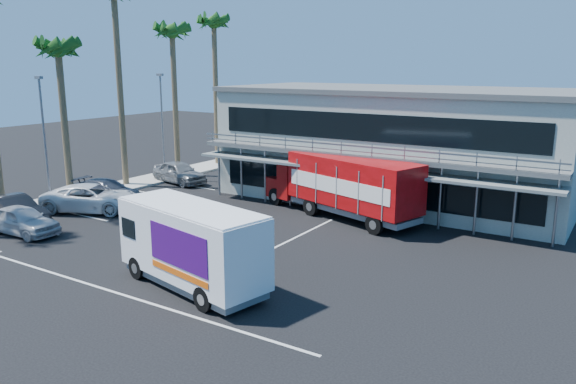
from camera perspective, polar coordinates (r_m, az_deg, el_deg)
The scene contains 16 objects.
ground at distance 27.30m, azimuth -7.17°, elevation -6.03°, with size 120.00×120.00×0.00m, color black.
building at distance 37.67m, azimuth 10.95°, elevation 4.82°, with size 22.40×12.00×7.30m.
curb_strip at distance 41.70m, azimuth -17.96°, elevation 0.20°, with size 3.00×32.00×0.16m, color #A5A399.
palm_c at distance 38.86m, azimuth -22.28°, elevation 12.58°, with size 2.80×2.80×10.75m.
palm_d at distance 42.40m, azimuth -17.23°, elevation 17.77°, with size 2.80×2.80×14.75m.
palm_e at distance 45.36m, azimuth -11.67°, elevation 14.89°, with size 2.80×2.80×12.25m.
palm_f at distance 49.78m, azimuth -7.52°, elevation 15.88°, with size 2.80×2.80×13.25m.
light_pole_near at distance 37.39m, azimuth -23.52°, elevation 5.23°, with size 0.50×0.25×8.09m.
light_pole_far at distance 43.76m, azimuth -12.65°, elevation 6.96°, with size 0.50×0.25×8.09m.
red_truck at distance 32.64m, azimuth 5.65°, elevation 0.81°, with size 11.05×5.63×3.64m.
white_van at distance 22.65m, azimuth -9.74°, elevation -5.33°, with size 7.29×3.79×3.39m.
parked_car_a at distance 32.75m, azimuth -25.38°, elevation -2.60°, with size 1.80×4.46×1.52m, color #AEAFB5.
parked_car_b at distance 34.76m, azimuth -26.11°, elevation -1.72°, with size 1.74×4.99×1.64m, color black.
parked_car_c at distance 36.17m, azimuth -19.27°, elevation -0.58°, with size 2.73×5.93×1.65m, color silver.
parked_car_d at distance 38.44m, azimuth -17.90°, elevation 0.13°, with size 2.02×4.98×1.44m, color #323743.
parked_car_e at distance 42.97m, azimuth -10.99°, elevation 1.97°, with size 1.95×4.85×1.65m, color slate.
Camera 1 is at (16.54, -19.84, 8.83)m, focal length 35.00 mm.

